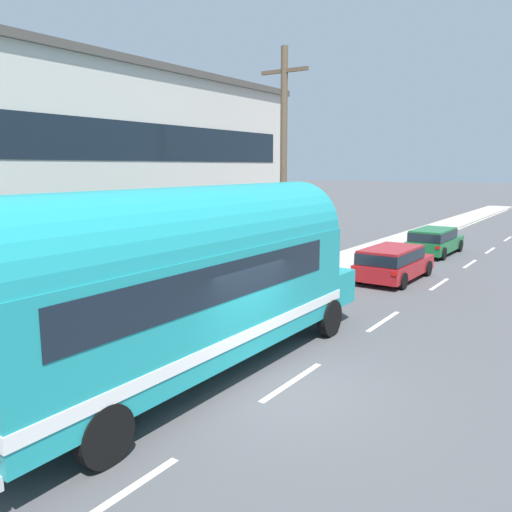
{
  "coord_description": "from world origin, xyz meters",
  "views": [
    {
      "loc": [
        5.27,
        -8.48,
        4.53
      ],
      "look_at": [
        -1.98,
        2.07,
        2.31
      ],
      "focal_mm": 36.42,
      "sensor_mm": 36.0,
      "label": 1
    }
  ],
  "objects_px": {
    "painted_bus": "(174,278)",
    "car_second": "(434,240)",
    "utility_pole": "(283,169)",
    "car_lead": "(393,261)"
  },
  "relations": [
    {
      "from": "painted_bus",
      "to": "car_lead",
      "type": "distance_m",
      "value": 12.47
    },
    {
      "from": "car_second",
      "to": "car_lead",
      "type": "bearing_deg",
      "value": -86.79
    },
    {
      "from": "car_lead",
      "to": "car_second",
      "type": "height_order",
      "value": "same"
    },
    {
      "from": "car_lead",
      "to": "car_second",
      "type": "relative_size",
      "value": 0.97
    },
    {
      "from": "painted_bus",
      "to": "car_lead",
      "type": "relative_size",
      "value": 2.73
    },
    {
      "from": "utility_pole",
      "to": "car_second",
      "type": "relative_size",
      "value": 1.86
    },
    {
      "from": "car_lead",
      "to": "painted_bus",
      "type": "bearing_deg",
      "value": -90.77
    },
    {
      "from": "painted_bus",
      "to": "car_second",
      "type": "distance_m",
      "value": 19.65
    },
    {
      "from": "utility_pole",
      "to": "car_lead",
      "type": "height_order",
      "value": "utility_pole"
    },
    {
      "from": "painted_bus",
      "to": "car_second",
      "type": "bearing_deg",
      "value": 90.7
    }
  ]
}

